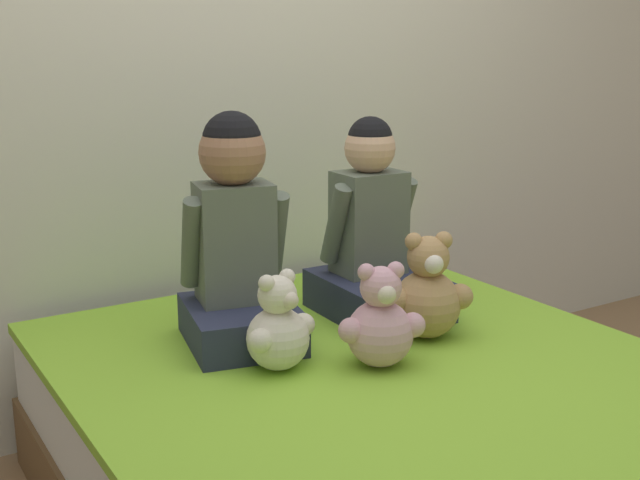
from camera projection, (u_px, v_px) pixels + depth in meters
wall_behind_bed at (215, 54)px, 2.70m from camera, size 8.00×0.06×2.50m
bed at (401, 464)px, 2.07m from camera, size 1.53×1.94×0.46m
child_on_left at (236, 241)px, 2.22m from camera, size 0.36×0.40×0.65m
child_on_right at (373, 241)px, 2.48m from camera, size 0.33×0.40×0.61m
teddy_bear_held_by_left_child at (278, 329)px, 2.06m from camera, size 0.21×0.16×0.26m
teddy_bear_held_by_right_child at (427, 294)px, 2.28m from camera, size 0.25×0.19×0.31m
teddy_bear_between_children at (380, 323)px, 2.08m from camera, size 0.23×0.18×0.28m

